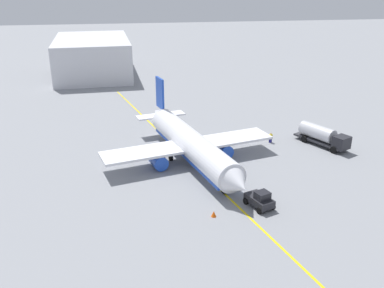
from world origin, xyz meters
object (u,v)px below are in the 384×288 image
airplane (191,144)px  safety_cone_nose (257,194)px  fuel_tanker (322,135)px  pushback_tug (260,200)px  refueling_worker (271,138)px  safety_cone_wingtip (214,214)px

airplane → safety_cone_nose: bearing=28.6°
fuel_tanker → pushback_tug: size_ratio=2.36×
pushback_tug → fuel_tanker: bearing=137.2°
refueling_worker → safety_cone_nose: refueling_worker is taller
fuel_tanker → pushback_tug: bearing=-42.8°
pushback_tug → safety_cone_wingtip: size_ratio=5.88×
fuel_tanker → safety_cone_nose: 21.57m
fuel_tanker → pushback_tug: (17.39, -16.09, -0.70)m
fuel_tanker → refueling_worker: size_ratio=5.61×
airplane → safety_cone_wingtip: (15.64, 0.14, -2.42)m
pushback_tug → safety_cone_nose: (-2.60, 0.45, -0.71)m
refueling_worker → safety_cone_wingtip: refueling_worker is taller
airplane → safety_cone_wingtip: airplane is taller
fuel_tanker → refueling_worker: fuel_tanker is taller
fuel_tanker → safety_cone_wingtip: fuel_tanker is taller
fuel_tanker → safety_cone_wingtip: size_ratio=13.86×
airplane → refueling_worker: size_ratio=18.70×
fuel_tanker → safety_cone_nose: fuel_tanker is taller
airplane → refueling_worker: airplane is taller
fuel_tanker → pushback_tug: 23.71m
airplane → refueling_worker: 15.45m
fuel_tanker → refueling_worker: bearing=-108.3°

